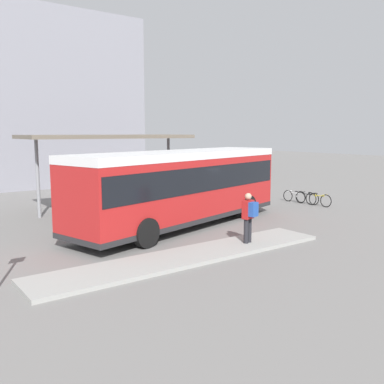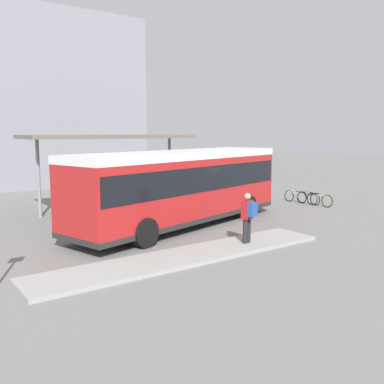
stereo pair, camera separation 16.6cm
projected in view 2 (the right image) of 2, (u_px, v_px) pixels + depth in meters
ground_plane at (182, 227)px, 18.03m from camera, size 120.00×120.00×0.00m
curb_island at (188, 256)px, 13.53m from camera, size 10.29×1.80×0.12m
city_bus at (182, 183)px, 17.78m from camera, size 11.01×5.19×3.18m
pedestrian_waiting at (248, 215)px, 14.74m from camera, size 0.46×0.50×1.75m
bicycle_yellow at (319, 200)px, 22.96m from camera, size 0.48×1.62×0.70m
bicycle_black at (308, 198)px, 23.67m from camera, size 0.48×1.57×0.68m
bicycle_white at (295, 197)px, 24.23m from camera, size 0.48×1.53×0.66m
station_shelter at (109, 138)px, 21.55m from camera, size 8.46×3.19×3.82m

